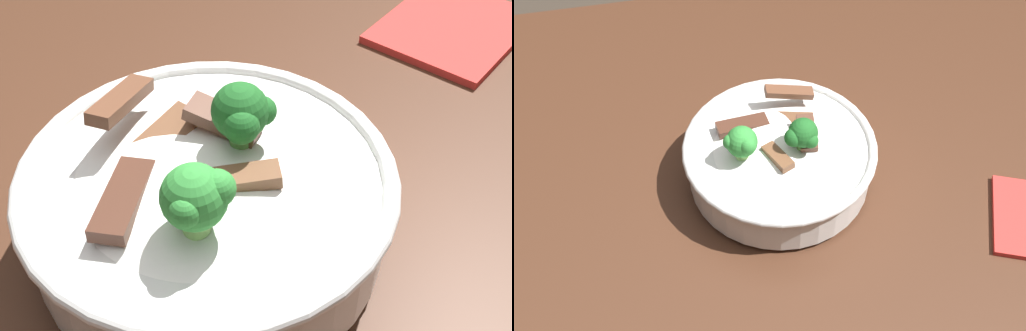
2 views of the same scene
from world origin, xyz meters
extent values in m
cube|color=#472819|center=(-0.58, -0.42, 0.36)|extent=(0.07, 0.07, 0.71)
cylinder|color=white|center=(-0.08, -0.04, 0.76)|extent=(0.10, 0.10, 0.01)
cylinder|color=white|center=(-0.08, -0.04, 0.79)|extent=(0.24, 0.24, 0.06)
torus|color=white|center=(-0.08, -0.04, 0.82)|extent=(0.25, 0.25, 0.01)
ellipsoid|color=white|center=(-0.08, -0.04, 0.81)|extent=(0.21, 0.21, 0.06)
cube|color=#4C2B1E|center=(-0.04, -0.08, 0.83)|extent=(0.07, 0.03, 0.01)
cube|color=brown|center=(-0.11, -0.11, 0.85)|extent=(0.07, 0.02, 0.02)
cube|color=brown|center=(-0.10, -0.08, 0.83)|extent=(0.06, 0.05, 0.01)
cube|color=brown|center=(-0.07, -0.02, 0.84)|extent=(0.04, 0.05, 0.01)
cube|color=#563323|center=(-0.12, -0.04, 0.84)|extent=(0.03, 0.05, 0.02)
cylinder|color=#5B9947|center=(-0.11, -0.03, 0.84)|extent=(0.02, 0.02, 0.02)
sphere|color=#1E6023|center=(-0.11, -0.03, 0.86)|extent=(0.04, 0.04, 0.04)
sphere|color=#1E6023|center=(-0.09, -0.02, 0.86)|extent=(0.02, 0.02, 0.02)
sphere|color=#1E6023|center=(-0.11, -0.02, 0.86)|extent=(0.02, 0.02, 0.02)
cylinder|color=#7AB256|center=(-0.03, -0.03, 0.84)|extent=(0.02, 0.02, 0.02)
sphere|color=green|center=(-0.03, -0.03, 0.86)|extent=(0.04, 0.04, 0.04)
sphere|color=green|center=(-0.01, -0.03, 0.86)|extent=(0.02, 0.02, 0.02)
sphere|color=green|center=(-0.03, -0.02, 0.86)|extent=(0.02, 0.02, 0.02)
cube|color=red|center=(-0.41, 0.10, 0.76)|extent=(0.19, 0.18, 0.01)
camera|label=1|loc=(0.22, 0.07, 1.13)|focal=47.44mm
camera|label=2|loc=(0.05, 0.52, 1.48)|focal=47.23mm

